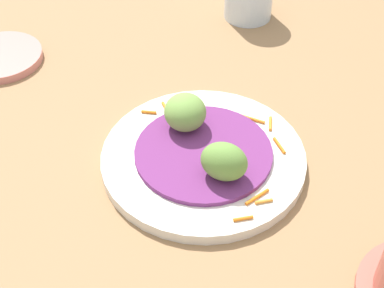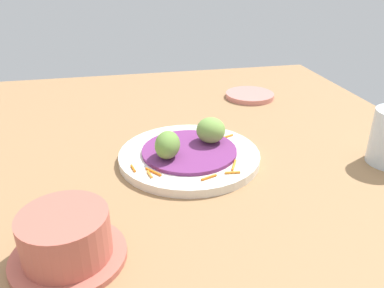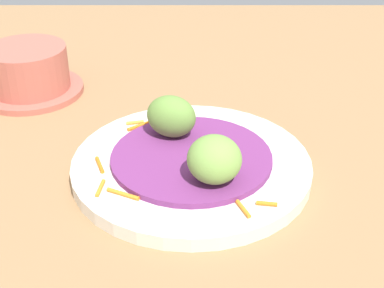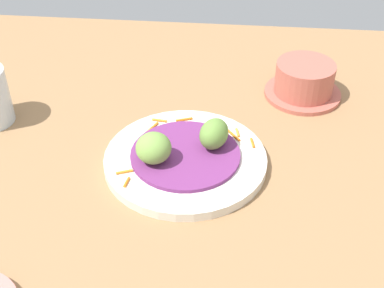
{
  "view_description": "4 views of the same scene",
  "coord_description": "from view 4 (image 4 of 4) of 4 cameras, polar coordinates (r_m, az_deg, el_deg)",
  "views": [
    {
      "loc": [
        46.24,
        2.0,
        53.55
      ],
      "look_at": [
        -3.6,
        2.64,
        5.9
      ],
      "focal_mm": 53.84,
      "sensor_mm": 36.0,
      "label": 1
    },
    {
      "loc": [
        8.26,
        65.0,
        35.52
      ],
      "look_at": [
        -4.59,
        4.75,
        5.49
      ],
      "focal_mm": 36.33,
      "sensor_mm": 36.0,
      "label": 2
    },
    {
      "loc": [
        -54.03,
        3.99,
        35.49
      ],
      "look_at": [
        -4.59,
        4.0,
        5.73
      ],
      "focal_mm": 52.34,
      "sensor_mm": 36.0,
      "label": 3
    },
    {
      "loc": [
        2.97,
        -59.9,
        55.84
      ],
      "look_at": [
        -3.32,
        5.3,
        5.02
      ],
      "focal_mm": 49.98,
      "sensor_mm": 36.0,
      "label": 4
    }
  ],
  "objects": [
    {
      "name": "table_surface",
      "position": [
        0.81,
        1.98,
        -4.66
      ],
      "size": [
        110.0,
        110.0,
        2.0
      ],
      "primitive_type": "cube",
      "color": "#936D47",
      "rests_on": "ground"
    },
    {
      "name": "guac_scoop_left",
      "position": [
        0.8,
        -4.12,
        -0.43
      ],
      "size": [
        7.25,
        7.22,
        4.7
      ],
      "primitive_type": "ellipsoid",
      "rotation": [
        0.0,
        0.0,
        3.63
      ],
      "color": "#759E47",
      "rests_on": "cabbage_bed"
    },
    {
      "name": "cabbage_bed",
      "position": [
        0.83,
        -0.71,
        -1.13
      ],
      "size": [
        17.06,
        17.06,
        0.64
      ],
      "primitive_type": "cylinder",
      "color": "#702D6B",
      "rests_on": "main_plate"
    },
    {
      "name": "main_plate",
      "position": [
        0.83,
        -0.71,
        -1.71
      ],
      "size": [
        25.38,
        25.38,
        1.53
      ],
      "primitive_type": "cylinder",
      "color": "silver",
      "rests_on": "table_surface"
    },
    {
      "name": "guac_scoop_center",
      "position": [
        0.83,
        2.56,
        1.08
      ],
      "size": [
        6.02,
        6.76,
        4.69
      ],
      "primitive_type": "ellipsoid",
      "rotation": [
        0.0,
        0.0,
        1.19
      ],
      "color": "olive",
      "rests_on": "cabbage_bed"
    },
    {
      "name": "carrot_garnish",
      "position": [
        0.86,
        -0.79,
        0.6
      ],
      "size": [
        20.67,
        18.29,
        0.4
      ],
      "color": "orange",
      "rests_on": "main_plate"
    },
    {
      "name": "terracotta_bowl",
      "position": [
        1.01,
        11.87,
        6.59
      ],
      "size": [
        14.1,
        14.1,
        6.53
      ],
      "color": "#B75B4C",
      "rests_on": "table_surface"
    }
  ]
}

